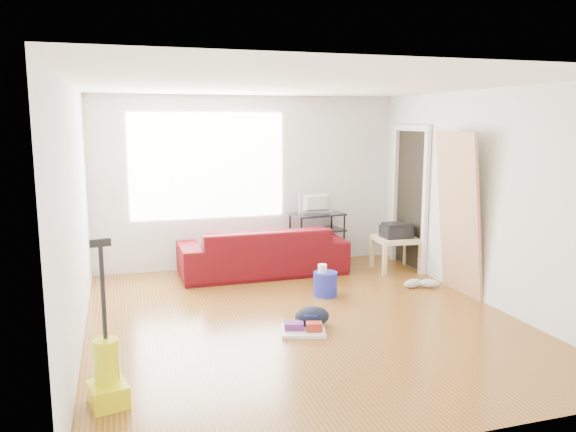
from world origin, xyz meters
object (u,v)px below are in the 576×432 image
object	(u,v)px
side_table	(396,243)
backpack	(312,326)
sofa	(263,273)
vacuum	(107,374)
tv_stand	(317,238)
cleaning_tray	(304,328)
bucket	(325,295)

from	to	relation	value
side_table	backpack	distance (m)	2.65
sofa	backpack	world-z (taller)	sofa
vacuum	backpack	bearing A→B (deg)	15.55
sofa	vacuum	size ratio (longest dim) A/B	1.82
tv_stand	vacuum	distance (m)	4.62
backpack	vacuum	xyz separation A→B (m)	(-2.03, -1.10, 0.24)
sofa	tv_stand	size ratio (longest dim) A/B	2.79
cleaning_tray	backpack	size ratio (longest dim) A/B	1.41
side_table	bucket	bearing A→B (deg)	-149.02
bucket	vacuum	size ratio (longest dim) A/B	0.23
sofa	side_table	bearing A→B (deg)	168.75
cleaning_tray	sofa	bearing A→B (deg)	86.00
backpack	cleaning_tray	bearing A→B (deg)	-137.54
sofa	cleaning_tray	size ratio (longest dim) A/B	4.44
side_table	backpack	xyz separation A→B (m)	(-1.92, -1.79, -0.40)
bucket	backpack	distance (m)	1.07
sofa	vacuum	bearing A→B (deg)	57.77
bucket	cleaning_tray	size ratio (longest dim) A/B	0.57
tv_stand	bucket	bearing A→B (deg)	-114.26
tv_stand	vacuum	size ratio (longest dim) A/B	0.65
bucket	vacuum	distance (m)	3.27
side_table	vacuum	bearing A→B (deg)	-143.79
cleaning_tray	tv_stand	bearing A→B (deg)	67.41
vacuum	cleaning_tray	bearing A→B (deg)	13.79
tv_stand	vacuum	xyz separation A→B (m)	(-2.97, -3.54, -0.16)
cleaning_tray	vacuum	distance (m)	2.13
side_table	bucket	world-z (taller)	side_table
tv_stand	side_table	world-z (taller)	tv_stand
bucket	cleaning_tray	xyz separation A→B (m)	(-0.64, -1.09, 0.05)
cleaning_tray	side_table	bearing A→B (deg)	43.38
cleaning_tray	backpack	bearing A→B (deg)	47.28
cleaning_tray	backpack	world-z (taller)	cleaning_tray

